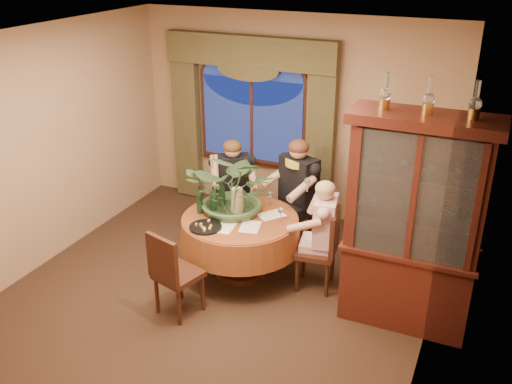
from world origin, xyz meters
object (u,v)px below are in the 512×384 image
at_px(oil_lamp_left, 385,91).
at_px(centerpiece_plant, 236,158).
at_px(stoneware_vase, 237,201).
at_px(dining_table, 240,246).
at_px(chair_back, 233,201).
at_px(china_cabinet, 413,225).
at_px(oil_lamp_center, 429,95).
at_px(wine_bottle_2, 213,200).
at_px(person_scarf, 298,195).
at_px(oil_lamp_right, 476,100).
at_px(chair_right, 316,249).
at_px(chair_front_left, 178,272).
at_px(wine_bottle_1, 200,200).
at_px(olive_bowl, 244,218).
at_px(wine_bottle_0, 222,194).
at_px(person_pink, 325,235).
at_px(person_back, 233,190).
at_px(wine_bottle_3, 213,194).
at_px(chair_back_right, 292,211).

height_order(oil_lamp_left, centerpiece_plant, oil_lamp_left).
bearing_deg(stoneware_vase, dining_table, -49.59).
height_order(chair_back, stoneware_vase, stoneware_vase).
height_order(china_cabinet, stoneware_vase, china_cabinet).
bearing_deg(oil_lamp_center, centerpiece_plant, 172.94).
distance_m(dining_table, wine_bottle_2, 0.63).
bearing_deg(person_scarf, china_cabinet, 170.41).
bearing_deg(oil_lamp_right, oil_lamp_left, 180.00).
height_order(oil_lamp_left, wine_bottle_2, oil_lamp_left).
distance_m(china_cabinet, person_scarf, 1.88).
xyz_separation_m(oil_lamp_right, chair_right, (-1.43, 0.24, -1.92)).
bearing_deg(chair_right, stoneware_vase, 84.25).
height_order(chair_front_left, centerpiece_plant, centerpiece_plant).
xyz_separation_m(chair_right, wine_bottle_1, (-1.35, -0.20, 0.44)).
bearing_deg(chair_front_left, olive_bowl, 85.11).
relative_size(person_scarf, stoneware_vase, 4.76).
bearing_deg(chair_back, olive_bowl, 91.90).
xyz_separation_m(dining_table, chair_back, (-0.52, 0.87, 0.10)).
relative_size(chair_front_left, wine_bottle_0, 2.91).
bearing_deg(olive_bowl, dining_table, 146.26).
height_order(person_pink, person_back, person_back).
bearing_deg(wine_bottle_3, person_back, 95.85).
xyz_separation_m(oil_lamp_left, oil_lamp_right, (0.77, 0.00, 0.00)).
bearing_deg(person_back, wine_bottle_0, 74.30).
distance_m(oil_lamp_right, chair_back_right, 2.97).
distance_m(person_back, person_scarf, 0.87).
bearing_deg(olive_bowl, chair_front_left, -111.07).
bearing_deg(wine_bottle_2, centerpiece_plant, 34.10).
bearing_deg(stoneware_vase, wine_bottle_3, 173.53).
height_order(person_back, person_scarf, person_scarf).
distance_m(chair_right, wine_bottle_1, 1.43).
distance_m(oil_lamp_left, person_back, 2.80).
distance_m(chair_back, chair_front_left, 1.82).
xyz_separation_m(china_cabinet, chair_front_left, (-2.19, -0.80, -0.63)).
height_order(person_scarf, wine_bottle_3, person_scarf).
height_order(oil_lamp_right, person_back, oil_lamp_right).
relative_size(oil_lamp_right, wine_bottle_2, 1.03).
xyz_separation_m(oil_lamp_left, wine_bottle_2, (-1.86, 0.10, -1.48)).
xyz_separation_m(person_back, wine_bottle_0, (0.18, -0.64, 0.23)).
height_order(dining_table, centerpiece_plant, centerpiece_plant).
height_order(oil_lamp_left, wine_bottle_1, oil_lamp_left).
distance_m(china_cabinet, chair_back_right, 2.03).
bearing_deg(chair_right, oil_lamp_center, -109.79).
bearing_deg(person_scarf, olive_bowl, 94.88).
xyz_separation_m(china_cabinet, wine_bottle_0, (-2.23, 0.29, -0.20)).
bearing_deg(chair_back, oil_lamp_right, 129.56).
distance_m(china_cabinet, wine_bottle_3, 2.36).
bearing_deg(chair_front_left, wine_bottle_2, 109.34).
xyz_separation_m(chair_back_right, wine_bottle_2, (-0.62, -0.94, 0.44)).
bearing_deg(centerpiece_plant, person_scarf, 57.23).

